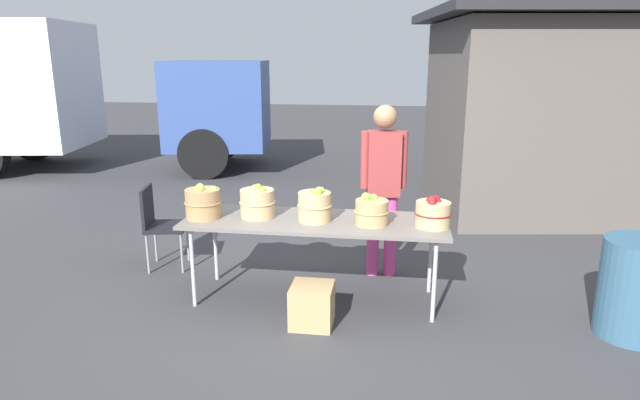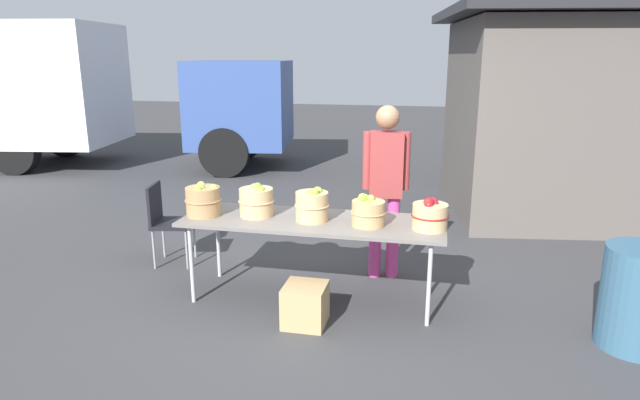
{
  "view_description": "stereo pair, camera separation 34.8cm",
  "coord_description": "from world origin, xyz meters",
  "px_view_note": "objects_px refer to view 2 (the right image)",
  "views": [
    {
      "loc": [
        0.7,
        -4.49,
        2.14
      ],
      "look_at": [
        0.0,
        0.3,
        0.85
      ],
      "focal_mm": 30.46,
      "sensor_mm": 36.0,
      "label": 1
    },
    {
      "loc": [
        1.04,
        -4.43,
        2.14
      ],
      "look_at": [
        0.0,
        0.3,
        0.85
      ],
      "focal_mm": 30.46,
      "sensor_mm": 36.0,
      "label": 2
    }
  ],
  "objects_px": {
    "apple_basket_green_2": "(312,205)",
    "apple_basket_red_0": "(430,215)",
    "folding_chair": "(166,217)",
    "market_table": "(313,224)",
    "produce_crate": "(305,305)",
    "apple_basket_green_0": "(203,200)",
    "vendor_adult": "(386,179)",
    "trash_barrel": "(639,298)",
    "apple_basket_green_1": "(256,201)",
    "apple_basket_green_3": "(368,211)",
    "box_truck": "(60,90)"
  },
  "relations": [
    {
      "from": "apple_basket_green_2",
      "to": "apple_basket_red_0",
      "type": "height_order",
      "value": "apple_basket_green_2"
    },
    {
      "from": "apple_basket_green_2",
      "to": "folding_chair",
      "type": "distance_m",
      "value": 1.83
    },
    {
      "from": "market_table",
      "to": "apple_basket_red_0",
      "type": "xyz_separation_m",
      "value": [
        1.01,
        -0.05,
        0.16
      ]
    },
    {
      "from": "apple_basket_green_2",
      "to": "produce_crate",
      "type": "xyz_separation_m",
      "value": [
        0.05,
        -0.46,
        -0.72
      ]
    },
    {
      "from": "apple_basket_green_0",
      "to": "vendor_adult",
      "type": "xyz_separation_m",
      "value": [
        1.56,
        0.74,
        0.11
      ]
    },
    {
      "from": "apple_basket_green_0",
      "to": "folding_chair",
      "type": "height_order",
      "value": "apple_basket_green_0"
    },
    {
      "from": "apple_basket_red_0",
      "to": "folding_chair",
      "type": "relative_size",
      "value": 0.36
    },
    {
      "from": "market_table",
      "to": "apple_basket_green_2",
      "type": "distance_m",
      "value": 0.18
    },
    {
      "from": "trash_barrel",
      "to": "produce_crate",
      "type": "height_order",
      "value": "trash_barrel"
    },
    {
      "from": "apple_basket_green_1",
      "to": "apple_basket_green_3",
      "type": "distance_m",
      "value": 1.01
    },
    {
      "from": "apple_basket_green_1",
      "to": "apple_basket_green_2",
      "type": "height_order",
      "value": "apple_basket_green_2"
    },
    {
      "from": "apple_basket_green_0",
      "to": "vendor_adult",
      "type": "distance_m",
      "value": 1.73
    },
    {
      "from": "market_table",
      "to": "box_truck",
      "type": "bearing_deg",
      "value": 141.13
    },
    {
      "from": "apple_basket_green_0",
      "to": "apple_basket_green_1",
      "type": "height_order",
      "value": "apple_basket_green_0"
    },
    {
      "from": "apple_basket_green_2",
      "to": "trash_barrel",
      "type": "relative_size",
      "value": 0.39
    },
    {
      "from": "trash_barrel",
      "to": "market_table",
      "type": "bearing_deg",
      "value": 173.61
    },
    {
      "from": "apple_basket_green_0",
      "to": "apple_basket_green_1",
      "type": "xyz_separation_m",
      "value": [
        0.47,
        0.09,
        -0.0
      ]
    },
    {
      "from": "apple_basket_green_2",
      "to": "trash_barrel",
      "type": "bearing_deg",
      "value": -5.76
    },
    {
      "from": "apple_basket_green_0",
      "to": "apple_basket_green_1",
      "type": "bearing_deg",
      "value": 10.48
    },
    {
      "from": "apple_basket_green_2",
      "to": "produce_crate",
      "type": "distance_m",
      "value": 0.86
    },
    {
      "from": "apple_basket_red_0",
      "to": "trash_barrel",
      "type": "relative_size",
      "value": 0.4
    },
    {
      "from": "market_table",
      "to": "box_truck",
      "type": "xyz_separation_m",
      "value": [
        -6.29,
        5.07,
        0.78
      ]
    },
    {
      "from": "vendor_adult",
      "to": "folding_chair",
      "type": "relative_size",
      "value": 1.97
    },
    {
      "from": "folding_chair",
      "to": "market_table",
      "type": "bearing_deg",
      "value": -118.67
    },
    {
      "from": "vendor_adult",
      "to": "trash_barrel",
      "type": "bearing_deg",
      "value": 146.99
    },
    {
      "from": "apple_basket_green_0",
      "to": "market_table",
      "type": "bearing_deg",
      "value": 4.47
    },
    {
      "from": "folding_chair",
      "to": "trash_barrel",
      "type": "xyz_separation_m",
      "value": [
        4.27,
        -0.81,
        -0.12
      ]
    },
    {
      "from": "produce_crate",
      "to": "folding_chair",
      "type": "bearing_deg",
      "value": 149.84
    },
    {
      "from": "trash_barrel",
      "to": "produce_crate",
      "type": "distance_m",
      "value": 2.54
    },
    {
      "from": "apple_basket_green_0",
      "to": "box_truck",
      "type": "height_order",
      "value": "box_truck"
    },
    {
      "from": "apple_basket_green_0",
      "to": "produce_crate",
      "type": "distance_m",
      "value": 1.33
    },
    {
      "from": "apple_basket_red_0",
      "to": "produce_crate",
      "type": "xyz_separation_m",
      "value": [
        -0.96,
        -0.44,
        -0.7
      ]
    },
    {
      "from": "apple_basket_green_2",
      "to": "apple_basket_green_3",
      "type": "xyz_separation_m",
      "value": [
        0.49,
        -0.03,
        -0.02
      ]
    },
    {
      "from": "box_truck",
      "to": "apple_basket_green_2",
      "type": "bearing_deg",
      "value": -48.39
    },
    {
      "from": "apple_basket_red_0",
      "to": "apple_basket_green_0",
      "type": "bearing_deg",
      "value": -179.29
    },
    {
      "from": "market_table",
      "to": "box_truck",
      "type": "distance_m",
      "value": 8.11
    },
    {
      "from": "apple_basket_green_2",
      "to": "apple_basket_red_0",
      "type": "distance_m",
      "value": 1.01
    },
    {
      "from": "apple_basket_green_2",
      "to": "box_truck",
      "type": "distance_m",
      "value": 8.11
    },
    {
      "from": "apple_basket_green_0",
      "to": "trash_barrel",
      "type": "bearing_deg",
      "value": -3.39
    },
    {
      "from": "apple_basket_green_1",
      "to": "apple_basket_green_3",
      "type": "xyz_separation_m",
      "value": [
        1.01,
        -0.07,
        -0.01
      ]
    },
    {
      "from": "market_table",
      "to": "apple_basket_red_0",
      "type": "relative_size",
      "value": 7.41
    },
    {
      "from": "apple_basket_green_2",
      "to": "box_truck",
      "type": "height_order",
      "value": "box_truck"
    },
    {
      "from": "apple_basket_green_0",
      "to": "apple_basket_green_3",
      "type": "bearing_deg",
      "value": 0.75
    },
    {
      "from": "apple_basket_green_1",
      "to": "produce_crate",
      "type": "height_order",
      "value": "apple_basket_green_1"
    },
    {
      "from": "apple_basket_green_0",
      "to": "apple_basket_green_3",
      "type": "xyz_separation_m",
      "value": [
        1.48,
        0.02,
        -0.02
      ]
    },
    {
      "from": "trash_barrel",
      "to": "produce_crate",
      "type": "relative_size",
      "value": 2.3
    },
    {
      "from": "apple_basket_green_2",
      "to": "folding_chair",
      "type": "bearing_deg",
      "value": 161.89
    },
    {
      "from": "apple_basket_green_0",
      "to": "apple_basket_red_0",
      "type": "xyz_separation_m",
      "value": [
        2.0,
        0.02,
        -0.02
      ]
    },
    {
      "from": "market_table",
      "to": "apple_basket_green_1",
      "type": "relative_size",
      "value": 7.18
    },
    {
      "from": "apple_basket_green_1",
      "to": "trash_barrel",
      "type": "xyz_separation_m",
      "value": [
        3.09,
        -0.3,
        -0.49
      ]
    }
  ]
}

